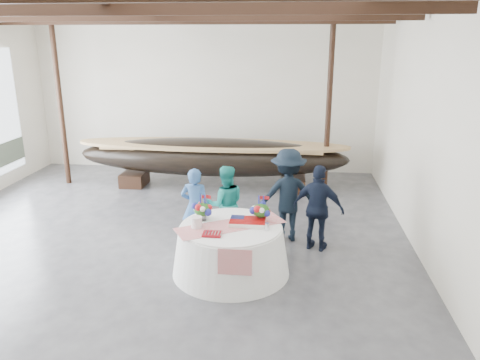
# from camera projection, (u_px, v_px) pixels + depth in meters

# --- Properties ---
(floor) EXTENTS (10.00, 12.00, 0.01)m
(floor) POSITION_uv_depth(u_px,v_px,m) (147.00, 255.00, 8.69)
(floor) COLOR #3D3D42
(floor) RESTS_ON ground
(wall_back) EXTENTS (10.00, 0.02, 4.50)m
(wall_back) POSITION_uv_depth(u_px,v_px,m) (204.00, 95.00, 13.73)
(wall_back) COLOR silver
(wall_back) RESTS_ON ground
(wall_right) EXTENTS (0.02, 12.00, 4.50)m
(wall_right) POSITION_uv_depth(u_px,v_px,m) (441.00, 143.00, 7.50)
(wall_right) COLOR silver
(wall_right) RESTS_ON ground
(pavilion_structure) EXTENTS (9.80, 11.76, 4.50)m
(pavilion_structure) POSITION_uv_depth(u_px,v_px,m) (146.00, 29.00, 8.21)
(pavilion_structure) COLOR black
(pavilion_structure) RESTS_ON ground
(longboat_display) EXTENTS (7.16, 1.43, 1.34)m
(longboat_display) POSITION_uv_depth(u_px,v_px,m) (212.00, 157.00, 12.30)
(longboat_display) COLOR black
(longboat_display) RESTS_ON ground
(banquet_table) EXTENTS (2.00, 2.00, 0.86)m
(banquet_table) POSITION_uv_depth(u_px,v_px,m) (231.00, 249.00, 7.94)
(banquet_table) COLOR white
(banquet_table) RESTS_ON ground
(tabletop_items) EXTENTS (1.87, 1.43, 0.40)m
(tabletop_items) POSITION_uv_depth(u_px,v_px,m) (230.00, 214.00, 7.92)
(tabletop_items) COLOR red
(tabletop_items) RESTS_ON banquet_table
(guest_woman_blue) EXTENTS (0.58, 0.40, 1.53)m
(guest_woman_blue) POSITION_uv_depth(u_px,v_px,m) (195.00, 207.00, 8.94)
(guest_woman_blue) COLOR #2B538B
(guest_woman_blue) RESTS_ON ground
(guest_woman_teal) EXTENTS (0.87, 0.75, 1.55)m
(guest_woman_teal) POSITION_uv_depth(u_px,v_px,m) (225.00, 204.00, 9.05)
(guest_woman_teal) COLOR teal
(guest_woman_teal) RESTS_ON ground
(guest_man_left) EXTENTS (1.29, 0.87, 1.85)m
(guest_man_left) POSITION_uv_depth(u_px,v_px,m) (288.00, 195.00, 9.11)
(guest_man_left) COLOR black
(guest_man_left) RESTS_ON ground
(guest_man_right) EXTENTS (1.05, 0.70, 1.65)m
(guest_man_right) POSITION_uv_depth(u_px,v_px,m) (318.00, 208.00, 8.69)
(guest_man_right) COLOR black
(guest_man_right) RESTS_ON ground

